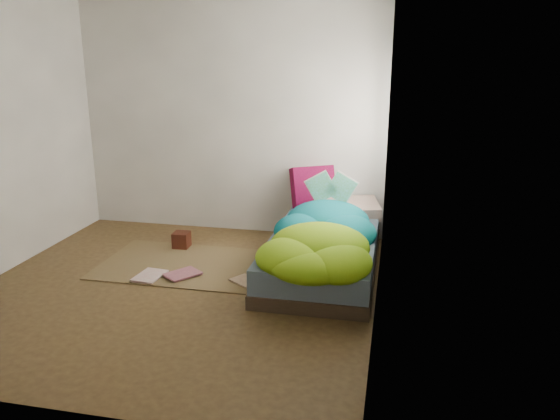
# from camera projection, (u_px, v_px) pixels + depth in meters

# --- Properties ---
(ground) EXTENTS (3.50, 3.50, 0.00)m
(ground) POSITION_uv_depth(u_px,v_px,m) (176.00, 289.00, 4.85)
(ground) COLOR #44301A
(ground) RESTS_ON ground
(room_walls) EXTENTS (3.54, 3.54, 2.62)m
(room_walls) POSITION_uv_depth(u_px,v_px,m) (167.00, 104.00, 4.40)
(room_walls) COLOR #BCB9B2
(room_walls) RESTS_ON ground
(bed) EXTENTS (1.00, 2.00, 0.34)m
(bed) POSITION_uv_depth(u_px,v_px,m) (323.00, 253.00, 5.24)
(bed) COLOR #34281C
(bed) RESTS_ON ground
(duvet) EXTENTS (0.96, 1.84, 0.34)m
(duvet) POSITION_uv_depth(u_px,v_px,m) (321.00, 226.00, 4.93)
(duvet) COLOR #07576F
(duvet) RESTS_ON bed
(rug) EXTENTS (1.60, 1.10, 0.01)m
(rug) POSITION_uv_depth(u_px,v_px,m) (183.00, 264.00, 5.40)
(rug) COLOR brown
(rug) RESTS_ON ground
(pillow_floral) EXTENTS (0.70, 0.54, 0.14)m
(pillow_floral) POSITION_uv_depth(u_px,v_px,m) (349.00, 208.00, 5.86)
(pillow_floral) COLOR beige
(pillow_floral) RESTS_ON bed
(pillow_magenta) EXTENTS (0.49, 0.36, 0.48)m
(pillow_magenta) POSITION_uv_depth(u_px,v_px,m) (313.00, 188.00, 6.02)
(pillow_magenta) COLOR #4F0528
(pillow_magenta) RESTS_ON bed
(open_book) EXTENTS (0.43, 0.12, 0.26)m
(open_book) POSITION_uv_depth(u_px,v_px,m) (332.00, 178.00, 5.47)
(open_book) COLOR #2D7D29
(open_book) RESTS_ON duvet
(wooden_box) EXTENTS (0.17, 0.17, 0.16)m
(wooden_box) POSITION_uv_depth(u_px,v_px,m) (182.00, 240.00, 5.83)
(wooden_box) COLOR #39160D
(wooden_box) RESTS_ON rug
(floor_book_a) EXTENTS (0.26, 0.34, 0.02)m
(floor_book_a) POSITION_uv_depth(u_px,v_px,m) (139.00, 275.00, 5.10)
(floor_book_a) COLOR silver
(floor_book_a) RESTS_ON rug
(floor_book_b) EXTENTS (0.37, 0.39, 0.03)m
(floor_book_b) POSITION_uv_depth(u_px,v_px,m) (176.00, 271.00, 5.18)
(floor_book_b) COLOR #B2676F
(floor_book_b) RESTS_ON rug
(floor_book_c) EXTENTS (0.34, 0.32, 0.02)m
(floor_book_c) POSITION_uv_depth(u_px,v_px,m) (238.00, 285.00, 4.89)
(floor_book_c) COLOR tan
(floor_book_c) RESTS_ON rug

